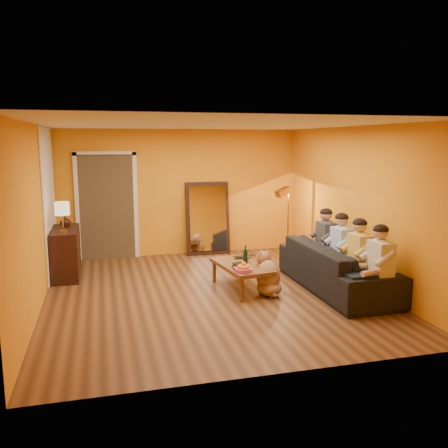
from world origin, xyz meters
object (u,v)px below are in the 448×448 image
object	(u,v)px
person_far_right	(326,243)
wine_bottle	(245,255)
sofa	(337,267)
tumbler	(246,259)
coffee_table	(241,277)
dog	(268,273)
vase	(65,221)
floor_lamp	(288,225)
table_lamp	(63,217)
person_mid_right	(341,250)
person_far_left	(380,268)
person_mid_left	(359,258)
laptop	(246,257)
mirror_frame	(208,218)
sideboard	(66,253)

from	to	relation	value
person_far_right	wine_bottle	bearing A→B (deg)	-167.69
sofa	tumbler	size ratio (longest dim) A/B	24.29
coffee_table	dog	distance (m)	0.49
wine_bottle	tumbler	world-z (taller)	wine_bottle
tumbler	vase	world-z (taller)	vase
wine_bottle	floor_lamp	bearing A→B (deg)	49.98
table_lamp	person_mid_right	world-z (taller)	table_lamp
table_lamp	person_far_left	bearing A→B (deg)	-30.47
sofa	vase	xyz separation A→B (m)	(-4.24, 2.12, 0.58)
sofa	person_mid_left	size ratio (longest dim) A/B	2.07
table_lamp	person_mid_left	bearing A→B (deg)	-24.82
tumbler	laptop	size ratio (longest dim) A/B	0.28
laptop	person_far_right	bearing A→B (deg)	-12.55
mirror_frame	sofa	world-z (taller)	mirror_frame
sofa	sideboard	bearing A→B (deg)	66.18
tumbler	sideboard	bearing A→B (deg)	154.16
sofa	dog	world-z (taller)	sofa
dog	sofa	bearing A→B (deg)	-6.66
person_far_right	wine_bottle	size ratio (longest dim) A/B	3.94
sofa	vase	distance (m)	4.78
person_mid_left	coffee_table	bearing A→B (deg)	153.38
wine_bottle	person_far_left	bearing A→B (deg)	-39.92
tumbler	floor_lamp	bearing A→B (deg)	48.39
person_mid_right	table_lamp	bearing A→B (deg)	161.39
person_far_left	person_mid_right	distance (m)	1.10
mirror_frame	person_far_right	distance (m)	2.80
sideboard	laptop	world-z (taller)	sideboard
person_mid_right	mirror_frame	bearing A→B (deg)	118.99
sofa	person_far_right	world-z (taller)	person_far_right
table_lamp	person_mid_right	distance (m)	4.64
person_far_left	laptop	size ratio (longest dim) A/B	3.34
sideboard	person_far_left	size ratio (longest dim) A/B	0.97
floor_lamp	person_mid_right	size ratio (longest dim) A/B	1.18
mirror_frame	person_far_right	world-z (taller)	mirror_frame
floor_lamp	sideboard	bearing A→B (deg)	169.48
wine_bottle	vase	size ratio (longest dim) A/B	1.52
mirror_frame	sideboard	world-z (taller)	mirror_frame
table_lamp	floor_lamp	xyz separation A→B (m)	(4.21, 0.41, -0.39)
coffee_table	sideboard	bearing A→B (deg)	143.18
sofa	person_far_left	world-z (taller)	person_far_left
wine_bottle	laptop	world-z (taller)	wine_bottle
person_mid_left	vase	world-z (taller)	person_mid_left
floor_lamp	dog	size ratio (longest dim) A/B	2.08
floor_lamp	person_mid_right	world-z (taller)	floor_lamp
person_far_left	person_far_right	distance (m)	1.65
mirror_frame	person_far_left	xyz separation A→B (m)	(1.58, -3.95, -0.15)
floor_lamp	table_lamp	bearing A→B (deg)	173.54
wine_bottle	vase	bearing A→B (deg)	147.14
person_far_right	vase	size ratio (longest dim) A/B	5.99
laptop	vase	distance (m)	3.30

